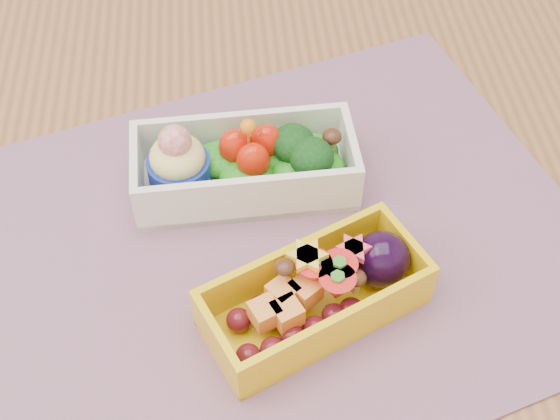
{
  "coord_description": "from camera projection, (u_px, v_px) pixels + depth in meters",
  "views": [
    {
      "loc": [
        0.01,
        -0.37,
        1.22
      ],
      "look_at": [
        0.04,
        -0.02,
        0.79
      ],
      "focal_mm": 48.21,
      "sensor_mm": 36.0,
      "label": 1
    }
  ],
  "objects": [
    {
      "name": "table",
      "position": [
        229.0,
        296.0,
        0.68
      ],
      "size": [
        1.2,
        0.8,
        0.75
      ],
      "color": "brown",
      "rests_on": "ground"
    },
    {
      "name": "placemat",
      "position": [
        271.0,
        247.0,
        0.59
      ],
      "size": [
        0.58,
        0.5,
        0.0
      ],
      "primitive_type": "cube",
      "rotation": [
        0.0,
        0.0,
        0.29
      ],
      "color": "gray",
      "rests_on": "table"
    },
    {
      "name": "bento_white",
      "position": [
        244.0,
        165.0,
        0.6
      ],
      "size": [
        0.18,
        0.08,
        0.07
      ],
      "rotation": [
        0.0,
        0.0,
        0.03
      ],
      "color": "white",
      "rests_on": "placemat"
    },
    {
      "name": "bento_yellow",
      "position": [
        319.0,
        293.0,
        0.53
      ],
      "size": [
        0.17,
        0.13,
        0.05
      ],
      "rotation": [
        0.0,
        0.0,
        0.43
      ],
      "color": "yellow",
      "rests_on": "placemat"
    }
  ]
}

